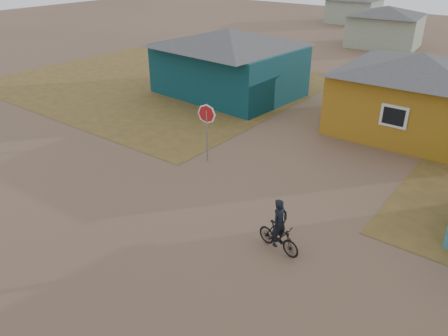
{
  "coord_description": "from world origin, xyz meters",
  "views": [
    {
      "loc": [
        7.64,
        -7.89,
        8.26
      ],
      "look_at": [
        -0.76,
        3.0,
        1.3
      ],
      "focal_mm": 35.0,
      "sensor_mm": 36.0,
      "label": 1
    }
  ],
  "objects": [
    {
      "name": "house_yellow",
      "position": [
        2.5,
        14.0,
        2.0
      ],
      "size": [
        7.72,
        6.76,
        3.9
      ],
      "color": "#9E6D18",
      "rests_on": "ground"
    },
    {
      "name": "house_pale_north",
      "position": [
        -14.0,
        46.0,
        1.75
      ],
      "size": [
        6.28,
        5.81,
        3.4
      ],
      "color": "#949F89",
      "rests_on": "ground"
    },
    {
      "name": "house_teal",
      "position": [
        -8.5,
        13.5,
        2.05
      ],
      "size": [
        8.93,
        7.08,
        4.0
      ],
      "color": "#0A3139",
      "rests_on": "ground"
    },
    {
      "name": "house_pale_west",
      "position": [
        -6.0,
        34.0,
        1.86
      ],
      "size": [
        7.04,
        6.15,
        3.6
      ],
      "color": "#949F89",
      "rests_on": "ground"
    },
    {
      "name": "cyclist",
      "position": [
        2.36,
        1.65,
        0.64
      ],
      "size": [
        1.6,
        0.7,
        1.75
      ],
      "color": "black",
      "rests_on": "ground"
    },
    {
      "name": "grass_nw",
      "position": [
        -14.0,
        13.0,
        0.01
      ],
      "size": [
        20.0,
        18.0,
        0.0
      ],
      "primitive_type": "cube",
      "color": "brown",
      "rests_on": "ground"
    },
    {
      "name": "stop_sign",
      "position": [
        -3.32,
        5.15,
        1.88
      ],
      "size": [
        0.83,
        0.22,
        2.56
      ],
      "color": "gray",
      "rests_on": "ground"
    },
    {
      "name": "ground",
      "position": [
        0.0,
        0.0,
        0.0
      ],
      "size": [
        120.0,
        120.0,
        0.0
      ],
      "primitive_type": "plane",
      "color": "brown"
    }
  ]
}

